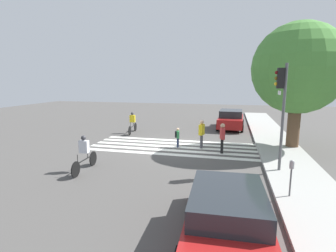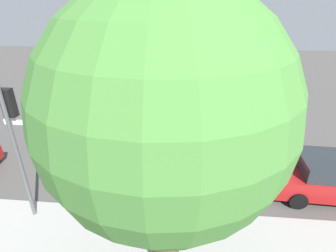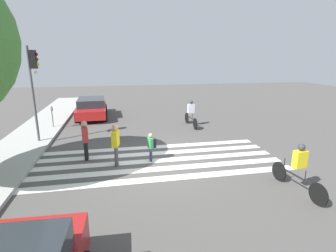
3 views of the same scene
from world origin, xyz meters
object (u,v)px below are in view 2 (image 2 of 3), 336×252
street_tree (165,113)px  cyclist_far_lane (216,103)px  cyclist_mid_street (78,105)px  pedestrian_child_with_backpack (152,143)px  pedestrian_adult_blue_shirt (127,157)px  pedestrian_adult_tall_backpack (153,133)px  traffic_light (14,129)px  car_parked_silver_sedan (331,177)px

street_tree → cyclist_far_lane: size_ratio=3.13×
street_tree → cyclist_mid_street: size_ratio=3.19×
pedestrian_child_with_backpack → cyclist_far_lane: bearing=75.3°
pedestrian_adult_blue_shirt → cyclist_far_lane: bearing=-133.5°
cyclist_mid_street → cyclist_far_lane: (-8.61, -1.09, -0.00)m
street_tree → cyclist_far_lane: (-2.13, -10.95, -3.79)m
pedestrian_adult_tall_backpack → cyclist_far_lane: (-3.45, -4.24, 0.17)m
street_tree → pedestrian_adult_blue_shirt: 5.82m
traffic_light → pedestrian_adult_tall_backpack: size_ratio=3.96×
pedestrian_adult_blue_shirt → car_parked_silver_sedan: (-7.85, 0.40, -0.15)m
pedestrian_adult_blue_shirt → car_parked_silver_sedan: size_ratio=0.37×
pedestrian_adult_tall_backpack → car_parked_silver_sedan: bearing=140.5°
cyclist_far_lane → cyclist_mid_street: bearing=0.9°
pedestrian_child_with_backpack → cyclist_mid_street: pedestrian_child_with_backpack is taller
pedestrian_child_with_backpack → traffic_light: bearing=-118.5°
cyclist_mid_street → cyclist_far_lane: bearing=-176.2°
pedestrian_adult_blue_shirt → pedestrian_adult_tall_backpack: bearing=-116.8°
traffic_light → pedestrian_adult_tall_backpack: (-3.36, -5.12, -2.61)m
street_tree → cyclist_far_lane: bearing=-101.0°
traffic_light → cyclist_far_lane: 11.83m
pedestrian_child_with_backpack → cyclist_mid_street: bearing=154.6°
pedestrian_adult_tall_backpack → pedestrian_child_with_backpack: (-0.18, 1.43, 0.25)m
street_tree → car_parked_silver_sedan: street_tree is taller
street_tree → pedestrian_child_with_backpack: 6.54m
traffic_light → car_parked_silver_sedan: traffic_light is taller
street_tree → cyclist_mid_street: 12.39m
pedestrian_adult_blue_shirt → cyclist_mid_street: (4.49, -5.84, -0.08)m
street_tree → pedestrian_adult_blue_shirt: street_tree is taller
pedestrian_child_with_backpack → pedestrian_adult_blue_shirt: bearing=-109.1°
traffic_light → car_parked_silver_sedan: size_ratio=1.05×
cyclist_far_lane → car_parked_silver_sedan: 8.22m
street_tree → pedestrian_adult_blue_shirt: bearing=-63.7°
pedestrian_adult_tall_backpack → cyclist_far_lane: 5.47m
traffic_light → pedestrian_adult_tall_backpack: bearing=-123.2°
pedestrian_adult_blue_shirt → cyclist_far_lane: pedestrian_adult_blue_shirt is taller
street_tree → pedestrian_child_with_backpack: (1.14, -5.27, -3.70)m
pedestrian_adult_blue_shirt → pedestrian_child_with_backpack: pedestrian_child_with_backpack is taller
pedestrian_child_with_backpack → cyclist_mid_street: (5.34, -4.59, -0.08)m
street_tree → pedestrian_child_with_backpack: street_tree is taller
pedestrian_adult_tall_backpack → cyclist_mid_street: bearing=-47.8°
pedestrian_child_with_backpack → car_parked_silver_sedan: (-7.00, 1.65, -0.15)m
pedestrian_adult_blue_shirt → cyclist_far_lane: 8.06m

